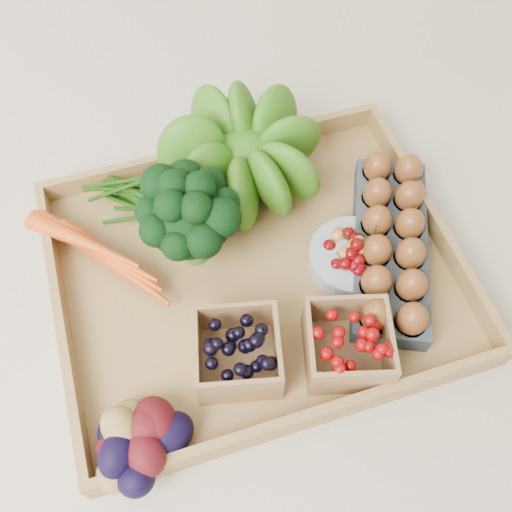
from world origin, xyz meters
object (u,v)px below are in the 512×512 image
object	(u,v)px
broccoli	(191,231)
egg_carton	(389,248)
tray	(256,275)
cherry_bowl	(352,259)

from	to	relation	value
broccoli	egg_carton	size ratio (longest dim) A/B	0.50
tray	cherry_bowl	xyz separation A→B (m)	(0.13, -0.03, 0.02)
tray	egg_carton	world-z (taller)	egg_carton
tray	egg_carton	distance (m)	0.19
broccoli	egg_carton	world-z (taller)	broccoli
broccoli	cherry_bowl	bearing A→B (deg)	-22.46
egg_carton	tray	bearing A→B (deg)	-164.39
egg_carton	cherry_bowl	bearing A→B (deg)	-155.65
broccoli	egg_carton	distance (m)	0.28
cherry_bowl	egg_carton	size ratio (longest dim) A/B	0.42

